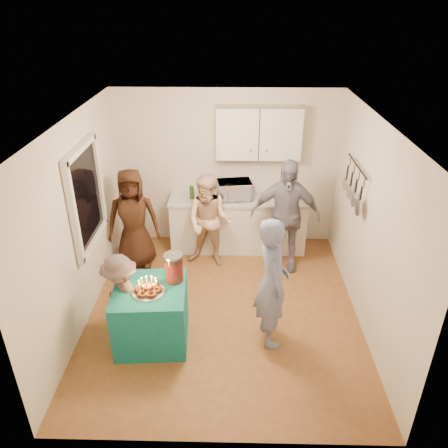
{
  "coord_description": "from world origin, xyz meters",
  "views": [
    {
      "loc": [
        0.12,
        -4.74,
        3.84
      ],
      "look_at": [
        0.0,
        0.35,
        1.15
      ],
      "focal_mm": 35.0,
      "sensor_mm": 36.0,
      "label": 1
    }
  ],
  "objects_px": {
    "woman_back_left": "(133,219)",
    "child_near_left": "(122,299)",
    "party_table": "(151,314)",
    "man_birthday": "(272,283)",
    "counter": "(238,225)",
    "punch_jar": "(174,268)",
    "woman_back_center": "(209,222)",
    "woman_back_right": "(285,216)",
    "microwave": "(234,190)"
  },
  "relations": [
    {
      "from": "woman_back_left",
      "to": "woman_back_center",
      "type": "distance_m",
      "value": 1.15
    },
    {
      "from": "man_birthday",
      "to": "woman_back_center",
      "type": "xyz_separation_m",
      "value": [
        -0.83,
        1.71,
        -0.09
      ]
    },
    {
      "from": "microwave",
      "to": "party_table",
      "type": "relative_size",
      "value": 0.63
    },
    {
      "from": "woman_back_center",
      "to": "child_near_left",
      "type": "relative_size",
      "value": 1.27
    },
    {
      "from": "counter",
      "to": "microwave",
      "type": "distance_m",
      "value": 0.63
    },
    {
      "from": "punch_jar",
      "to": "man_birthday",
      "type": "xyz_separation_m",
      "value": [
        1.17,
        -0.14,
        -0.09
      ]
    },
    {
      "from": "punch_jar",
      "to": "woman_back_right",
      "type": "bearing_deg",
      "value": 45.48
    },
    {
      "from": "punch_jar",
      "to": "woman_back_right",
      "type": "xyz_separation_m",
      "value": [
        1.48,
        1.51,
        -0.04
      ]
    },
    {
      "from": "punch_jar",
      "to": "child_near_left",
      "type": "bearing_deg",
      "value": -165.47
    },
    {
      "from": "woman_back_center",
      "to": "child_near_left",
      "type": "xyz_separation_m",
      "value": [
        -0.96,
        -1.73,
        -0.16
      ]
    },
    {
      "from": "punch_jar",
      "to": "child_near_left",
      "type": "distance_m",
      "value": 0.73
    },
    {
      "from": "man_birthday",
      "to": "woman_back_left",
      "type": "distance_m",
      "value": 2.59
    },
    {
      "from": "man_birthday",
      "to": "woman_back_left",
      "type": "xyz_separation_m",
      "value": [
        -1.98,
        1.66,
        -0.04
      ]
    },
    {
      "from": "party_table",
      "to": "woman_back_center",
      "type": "relative_size",
      "value": 0.57
    },
    {
      "from": "party_table",
      "to": "microwave",
      "type": "bearing_deg",
      "value": 66.27
    },
    {
      "from": "microwave",
      "to": "woman_back_left",
      "type": "bearing_deg",
      "value": -168.96
    },
    {
      "from": "punch_jar",
      "to": "woman_back_right",
      "type": "relative_size",
      "value": 0.19
    },
    {
      "from": "man_birthday",
      "to": "woman_back_center",
      "type": "height_order",
      "value": "man_birthday"
    },
    {
      "from": "counter",
      "to": "woman_back_center",
      "type": "distance_m",
      "value": 0.76
    },
    {
      "from": "woman_back_left",
      "to": "child_near_left",
      "type": "distance_m",
      "value": 1.7
    },
    {
      "from": "party_table",
      "to": "woman_back_left",
      "type": "relative_size",
      "value": 0.53
    },
    {
      "from": "party_table",
      "to": "woman_back_left",
      "type": "distance_m",
      "value": 1.83
    },
    {
      "from": "punch_jar",
      "to": "woman_back_center",
      "type": "bearing_deg",
      "value": 77.87
    },
    {
      "from": "man_birthday",
      "to": "child_near_left",
      "type": "xyz_separation_m",
      "value": [
        -1.79,
        -0.02,
        -0.25
      ]
    },
    {
      "from": "counter",
      "to": "child_near_left",
      "type": "bearing_deg",
      "value": -122.08
    },
    {
      "from": "punch_jar",
      "to": "woman_back_left",
      "type": "bearing_deg",
      "value": 118.31
    },
    {
      "from": "man_birthday",
      "to": "woman_back_right",
      "type": "bearing_deg",
      "value": -20.63
    },
    {
      "from": "woman_back_right",
      "to": "child_near_left",
      "type": "distance_m",
      "value": 2.71
    },
    {
      "from": "woman_back_right",
      "to": "child_near_left",
      "type": "bearing_deg",
      "value": -137.29
    },
    {
      "from": "party_table",
      "to": "punch_jar",
      "type": "height_order",
      "value": "punch_jar"
    },
    {
      "from": "party_table",
      "to": "man_birthday",
      "type": "bearing_deg",
      "value": 1.66
    },
    {
      "from": "microwave",
      "to": "woman_back_center",
      "type": "bearing_deg",
      "value": -135.59
    },
    {
      "from": "woman_back_left",
      "to": "woman_back_center",
      "type": "relative_size",
      "value": 1.07
    },
    {
      "from": "counter",
      "to": "man_birthday",
      "type": "height_order",
      "value": "man_birthday"
    },
    {
      "from": "party_table",
      "to": "woman_back_right",
      "type": "distance_m",
      "value": 2.5
    },
    {
      "from": "punch_jar",
      "to": "woman_back_center",
      "type": "height_order",
      "value": "woman_back_center"
    },
    {
      "from": "counter",
      "to": "punch_jar",
      "type": "distance_m",
      "value": 2.29
    },
    {
      "from": "woman_back_left",
      "to": "man_birthday",
      "type": "bearing_deg",
      "value": -48.76
    },
    {
      "from": "party_table",
      "to": "punch_jar",
      "type": "xyz_separation_m",
      "value": [
        0.28,
        0.19,
        0.55
      ]
    },
    {
      "from": "counter",
      "to": "child_near_left",
      "type": "height_order",
      "value": "child_near_left"
    },
    {
      "from": "man_birthday",
      "to": "microwave",
      "type": "bearing_deg",
      "value": 1.59
    },
    {
      "from": "party_table",
      "to": "man_birthday",
      "type": "relative_size",
      "value": 0.51
    },
    {
      "from": "counter",
      "to": "child_near_left",
      "type": "relative_size",
      "value": 1.86
    },
    {
      "from": "counter",
      "to": "woman_back_center",
      "type": "relative_size",
      "value": 1.47
    },
    {
      "from": "punch_jar",
      "to": "woman_back_left",
      "type": "xyz_separation_m",
      "value": [
        -0.82,
        1.51,
        -0.13
      ]
    },
    {
      "from": "party_table",
      "to": "woman_back_center",
      "type": "bearing_deg",
      "value": 70.57
    },
    {
      "from": "counter",
      "to": "woman_back_left",
      "type": "distance_m",
      "value": 1.74
    },
    {
      "from": "woman_back_center",
      "to": "man_birthday",
      "type": "bearing_deg",
      "value": -49.65
    },
    {
      "from": "man_birthday",
      "to": "woman_back_left",
      "type": "bearing_deg",
      "value": 40.31
    },
    {
      "from": "microwave",
      "to": "child_near_left",
      "type": "bearing_deg",
      "value": -130.31
    }
  ]
}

